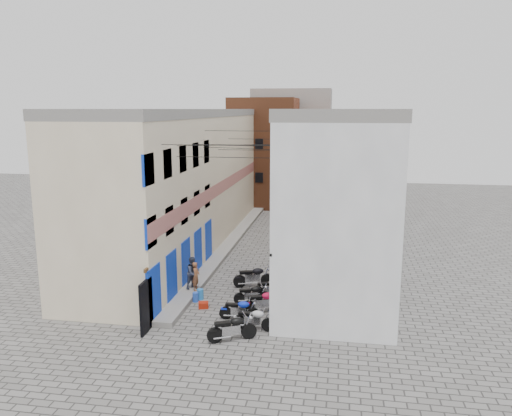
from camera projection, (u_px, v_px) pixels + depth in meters
The scene contains 21 objects.
ground at pixel (209, 332), 20.51m from camera, with size 90.00×90.00×0.00m, color #5E5B58.
plinth at pixel (230, 244), 33.39m from camera, with size 0.90×26.00×0.25m, color gray.
building_left at pixel (185, 178), 32.97m from camera, with size 5.10×27.00×9.00m.
building_right at pixel (338, 182), 31.37m from camera, with size 5.94×26.00×9.00m.
building_far_brick_left at pixel (264, 152), 46.94m from camera, with size 6.00×6.00×10.00m, color brown.
building_far_brick_right at pixel (318, 162), 48.24m from camera, with size 5.00×6.00×8.00m, color brown.
building_far_concrete at pixel (292, 143), 52.31m from camera, with size 8.00×5.00×11.00m, color gray.
far_shopfront at pixel (281, 198), 44.64m from camera, with size 2.00×0.30×2.40m, color black.
overhead_wires at pixel (244, 145), 26.51m from camera, with size 5.80×13.02×1.32m.
motorcycle_a at pixel (232, 327), 19.60m from camera, with size 0.64×2.01×1.16m, color black, non-canonical shape.
motorcycle_b at pixel (253, 318), 20.57m from camera, with size 0.58×1.83×1.06m, color #BBBCC0, non-canonical shape.
motorcycle_c at pixel (239, 308), 21.60m from camera, with size 0.56×1.76×1.02m, color #0E29D3, non-canonical shape.
motorcycle_d at pixel (263, 301), 22.30m from camera, with size 0.63×2.00×1.16m, color #B60D35, non-canonical shape.
motorcycle_e at pixel (252, 293), 23.40m from camera, with size 0.55×1.74×1.01m, color black, non-canonical shape.
motorcycle_f at pixel (270, 286), 24.32m from camera, with size 0.54×1.72×1.00m, color #A3A4A8, non-canonical shape.
motorcycle_g at pixel (253, 276), 25.57m from camera, with size 0.66×2.10×1.22m, color black, non-canonical shape.
person_a at pixel (196, 276), 24.42m from camera, with size 0.52×0.34×1.41m, color brown.
person_b at pixel (193, 273), 24.64m from camera, with size 0.78×0.61×1.60m, color #373E53.
water_jug_near at pixel (196, 297), 23.66m from camera, with size 0.29×0.29×0.45m, color blue.
water_jug_far at pixel (200, 294), 23.95m from camera, with size 0.32×0.32×0.51m, color #2B82D7.
red_crate at pixel (203, 305), 22.92m from camera, with size 0.45×0.34×0.28m, color #A21E0B.
Camera 1 is at (5.11, -18.53, 8.99)m, focal length 35.00 mm.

